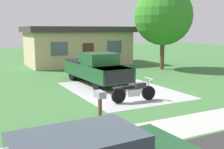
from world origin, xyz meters
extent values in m
plane|color=#3B6D37|center=(0.00, 0.00, 0.00)|extent=(80.00, 80.00, 0.00)
cube|color=#A1A1A1|center=(0.00, 0.00, 0.00)|extent=(5.04, 7.03, 0.01)
cube|color=#A9A9A4|center=(0.00, -6.00, 0.00)|extent=(36.00, 1.80, 0.01)
cylinder|color=black|center=(0.12, -2.49, 0.33)|extent=(0.67, 0.16, 0.66)
cylinder|color=black|center=(-1.43, -2.39, 0.33)|extent=(0.67, 0.16, 0.66)
cube|color=silver|center=(-0.68, -2.44, 0.42)|extent=(0.57, 0.29, 0.32)
cube|color=#28282D|center=(-0.33, -2.46, 0.72)|extent=(0.53, 0.29, 0.24)
cube|color=black|center=(-0.98, -2.42, 0.70)|extent=(0.62, 0.32, 0.12)
cube|color=#28282D|center=(-1.43, -2.39, 0.70)|extent=(0.49, 0.23, 0.08)
cylinder|color=silver|center=(0.12, -2.49, 0.70)|extent=(0.33, 0.08, 0.77)
cylinder|color=silver|center=(0.12, -2.49, 1.02)|extent=(0.08, 0.70, 0.04)
sphere|color=silver|center=(0.23, -2.49, 0.88)|extent=(0.16, 0.16, 0.16)
cylinder|color=black|center=(0.47, 0.56, 0.42)|extent=(0.34, 0.85, 0.84)
cylinder|color=black|center=(-1.17, 0.49, 0.42)|extent=(0.34, 0.85, 0.84)
cylinder|color=black|center=(0.31, 4.06, 0.42)|extent=(0.34, 0.85, 0.84)
cylinder|color=black|center=(-1.33, 3.98, 0.42)|extent=(0.34, 0.85, 0.84)
cube|color=#194723|center=(-0.43, 2.32, 0.80)|extent=(2.25, 5.68, 0.80)
cube|color=#194723|center=(-0.35, 0.47, 1.10)|extent=(1.98, 1.98, 0.20)
cube|color=#194723|center=(-0.41, 1.92, 1.55)|extent=(1.88, 1.98, 0.70)
cube|color=#3F4C56|center=(-0.38, 1.12, 1.45)|extent=(1.71, 0.24, 0.60)
cube|color=black|center=(-0.50, 3.87, 1.05)|extent=(2.01, 2.48, 0.50)
cube|color=black|center=(-0.30, -0.45, 0.80)|extent=(1.70, 0.18, 0.64)
cube|color=#38424C|center=(-5.57, -8.41, 1.12)|extent=(2.46, 1.62, 0.52)
cube|color=#4C3823|center=(-3.48, -4.86, 0.55)|extent=(0.10, 0.10, 1.10)
cube|color=gray|center=(-3.48, -4.86, 1.15)|extent=(0.26, 0.48, 0.22)
cylinder|color=brown|center=(6.89, 5.42, 1.34)|extent=(0.36, 0.36, 2.68)
sphere|color=#338324|center=(6.89, 5.42, 4.32)|extent=(4.70, 4.70, 4.70)
cube|color=tan|center=(1.87, 11.61, 1.50)|extent=(9.00, 5.00, 3.00)
cube|color=#383333|center=(1.87, 11.61, 3.25)|extent=(9.60, 5.60, 0.50)
cube|color=#4C2D19|center=(1.87, 9.08, 1.05)|extent=(1.00, 0.08, 2.10)
cube|color=#4C5966|center=(-0.65, 9.08, 1.70)|extent=(1.40, 0.06, 1.10)
cube|color=#4C5966|center=(4.39, 9.08, 1.70)|extent=(1.40, 0.06, 1.10)
camera|label=1|loc=(-7.23, -13.04, 3.28)|focal=44.79mm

